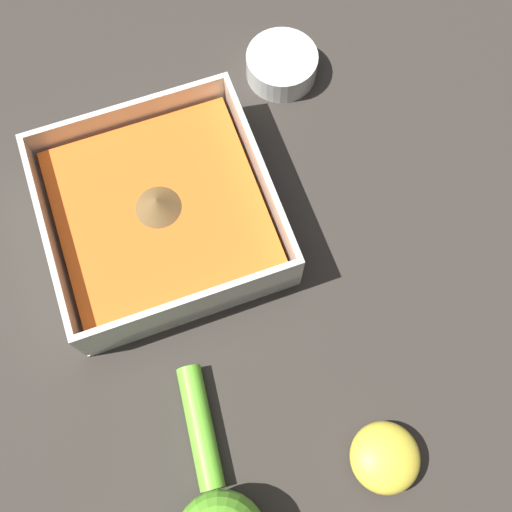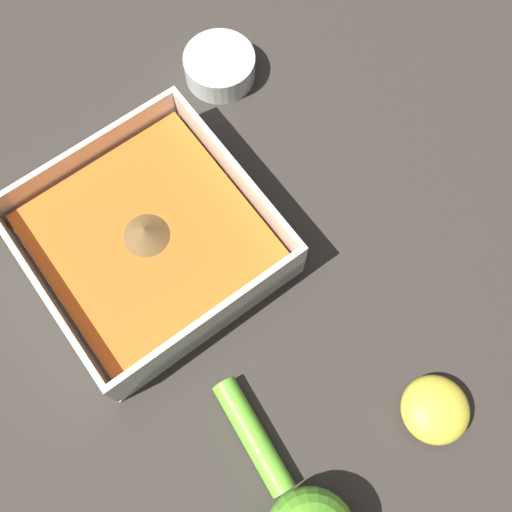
# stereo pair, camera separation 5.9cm
# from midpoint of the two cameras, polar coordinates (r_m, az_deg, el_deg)

# --- Properties ---
(ground_plane) EXTENTS (4.00, 4.00, 0.00)m
(ground_plane) POSITION_cam_midpoint_polar(r_m,az_deg,el_deg) (0.66, -11.74, 4.29)
(ground_plane) COLOR #332D28
(square_dish) EXTENTS (0.22, 0.22, 0.07)m
(square_dish) POSITION_cam_midpoint_polar(r_m,az_deg,el_deg) (0.62, -12.75, 0.90)
(square_dish) COLOR silver
(square_dish) RESTS_ON ground_plane
(spice_bowl) EXTENTS (0.08, 0.08, 0.03)m
(spice_bowl) POSITION_cam_midpoint_polar(r_m,az_deg,el_deg) (0.72, -5.89, 17.20)
(spice_bowl) COLOR silver
(spice_bowl) RESTS_ON ground_plane
(lemon_half) EXTENTS (0.06, 0.06, 0.04)m
(lemon_half) POSITION_cam_midpoint_polar(r_m,az_deg,el_deg) (0.59, 13.93, -14.43)
(lemon_half) COLOR yellow
(lemon_half) RESTS_ON ground_plane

